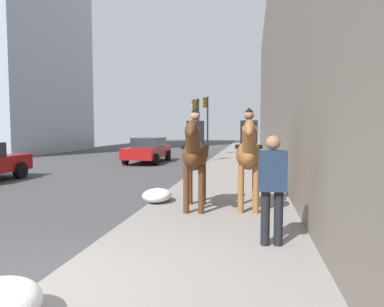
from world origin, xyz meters
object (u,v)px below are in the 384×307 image
(car_near_lane, at_px, (148,150))
(pedestrian_greeting, at_px, (272,183))
(mounted_horse_near, at_px, (195,154))
(traffic_light_far_curb, at_px, (206,117))
(traffic_light_near_curb, at_px, (196,120))
(mounted_horse_far, at_px, (249,153))

(car_near_lane, bearing_deg, pedestrian_greeting, 23.66)
(mounted_horse_near, bearing_deg, traffic_light_far_curb, -178.65)
(traffic_light_near_curb, height_order, traffic_light_far_curb, traffic_light_far_curb)
(pedestrian_greeting, relative_size, traffic_light_far_curb, 0.41)
(traffic_light_near_curb, xyz_separation_m, traffic_light_far_curb, (5.07, 0.11, 0.36))
(pedestrian_greeting, xyz_separation_m, traffic_light_near_curb, (13.40, 3.33, 1.33))
(mounted_horse_far, bearing_deg, car_near_lane, -153.86)
(mounted_horse_far, height_order, pedestrian_greeting, mounted_horse_far)
(car_near_lane, relative_size, traffic_light_near_curb, 1.27)
(mounted_horse_near, relative_size, traffic_light_far_curb, 0.54)
(mounted_horse_near, bearing_deg, traffic_light_near_curb, -176.28)
(pedestrian_greeting, bearing_deg, car_near_lane, 18.15)
(traffic_light_near_curb, bearing_deg, mounted_horse_near, -171.03)
(mounted_horse_near, distance_m, mounted_horse_far, 1.20)
(car_near_lane, height_order, traffic_light_near_curb, traffic_light_near_curb)
(mounted_horse_far, bearing_deg, traffic_light_far_curb, -170.27)
(mounted_horse_far, xyz_separation_m, car_near_lane, (11.33, 5.82, -0.63))
(pedestrian_greeting, distance_m, traffic_light_far_curb, 18.86)
(car_near_lane, bearing_deg, traffic_light_near_curb, 83.03)
(mounted_horse_far, distance_m, pedestrian_greeting, 2.43)
(mounted_horse_near, xyz_separation_m, car_near_lane, (11.56, 4.64, -0.62))
(mounted_horse_far, bearing_deg, traffic_light_near_curb, -166.06)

